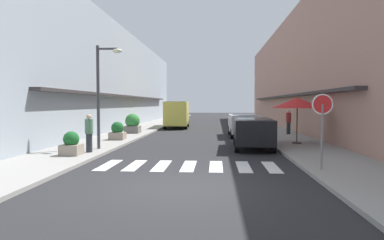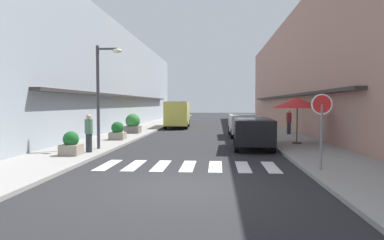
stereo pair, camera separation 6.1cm
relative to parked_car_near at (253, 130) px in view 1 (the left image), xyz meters
The scene contains 17 objects.
ground_plane 12.62m from the parked_car_near, 102.47° to the left, with size 111.41×111.41×0.00m, color #232326.
sidewalk_left 14.70m from the parked_car_near, 123.11° to the left, with size 3.06×70.90×0.12m, color gray.
sidewalk_right 12.59m from the parked_car_near, 78.14° to the left, with size 3.06×70.90×0.12m, color gray.
building_row_left 18.64m from the parked_car_near, 131.07° to the left, with size 5.50×47.58×8.57m.
building_row_right 15.79m from the parked_car_near, 64.44° to the left, with size 5.50×47.58×9.45m.
crosswalk 5.63m from the parked_car_near, 119.31° to the right, with size 6.15×2.20×0.01m.
parked_car_near is the anchor object (origin of this frame).
parked_car_mid 6.26m from the parked_car_near, 90.00° to the left, with size 1.86×4.33×1.47m.
delivery_van 15.23m from the parked_car_near, 110.32° to the left, with size 2.17×5.47×2.37m.
round_street_sign 6.11m from the parked_car_near, 75.50° to the right, with size 0.65×0.07×2.36m.
street_lamp 7.36m from the parked_car_near, 169.16° to the right, with size 1.19×0.28×4.69m.
cafe_umbrella 3.15m from the parked_car_near, 32.42° to the left, with size 2.61×2.61×2.38m.
planter_corner 8.27m from the parked_car_near, 156.14° to the right, with size 0.76×0.76×0.96m.
planter_midblock 7.94m from the parked_car_near, 159.59° to the left, with size 0.85×0.85×1.03m.
planter_far 10.53m from the parked_car_near, 136.53° to the left, with size 1.03×1.03×1.36m.
pedestrian_walking_near 7.56m from the parked_car_near, 160.91° to the right, with size 0.34×0.34×1.62m.
pedestrian_walking_far 7.76m from the parked_car_near, 66.26° to the left, with size 0.34×0.34×1.68m.
Camera 1 is at (0.95, -8.89, 2.17)m, focal length 32.63 mm.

